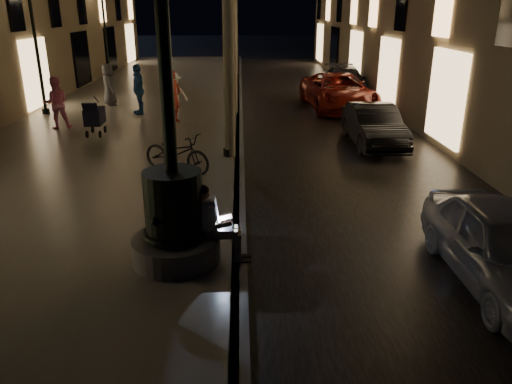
{
  "coord_description": "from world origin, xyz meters",
  "views": [
    {
      "loc": [
        0.05,
        -5.17,
        4.01
      ],
      "look_at": [
        0.3,
        3.0,
        0.98
      ],
      "focal_mm": 35.0,
      "sensor_mm": 36.0,
      "label": 1
    }
  ],
  "objects_px": {
    "lamp_curb_b": "(231,28)",
    "stroller": "(94,116)",
    "lamp_curb_c": "(233,22)",
    "pedestrian_red": "(173,97)",
    "fountain_lamppost": "(174,201)",
    "lamp_left_b": "(34,30)",
    "pedestrian_pink": "(56,103)",
    "car_third": "(338,92)",
    "pedestrian_white": "(174,94)",
    "pedestrian_blue": "(138,89)",
    "car_rear": "(344,82)",
    "car_second": "(374,126)",
    "bicycle": "(177,153)",
    "car_front": "(503,246)",
    "pedestrian_dark": "(109,85)",
    "lamp_curb_d": "(235,19)",
    "lamp_curb_a": "(226,40)",
    "lamp_left_c": "(104,23)",
    "seated_man_laptop": "(214,221)"
  },
  "relations": [
    {
      "from": "lamp_curb_b",
      "to": "stroller",
      "type": "distance_m",
      "value": 7.39
    },
    {
      "from": "lamp_curb_c",
      "to": "pedestrian_red",
      "type": "xyz_separation_m",
      "value": [
        -1.98,
        -11.71,
        -2.13
      ]
    },
    {
      "from": "fountain_lamppost",
      "to": "lamp_left_b",
      "type": "distance_m",
      "value": 13.75
    },
    {
      "from": "lamp_curb_b",
      "to": "pedestrian_pink",
      "type": "xyz_separation_m",
      "value": [
        -5.76,
        -4.5,
        -2.18
      ]
    },
    {
      "from": "pedestrian_pink",
      "to": "car_third",
      "type": "bearing_deg",
      "value": 179.33
    },
    {
      "from": "pedestrian_white",
      "to": "pedestrian_red",
      "type": "bearing_deg",
      "value": 73.37
    },
    {
      "from": "pedestrian_blue",
      "to": "car_rear",
      "type": "bearing_deg",
      "value": 94.96
    },
    {
      "from": "car_second",
      "to": "bicycle",
      "type": "bearing_deg",
      "value": -151.17
    },
    {
      "from": "car_front",
      "to": "pedestrian_pink",
      "type": "height_order",
      "value": "pedestrian_pink"
    },
    {
      "from": "car_second",
      "to": "pedestrian_red",
      "type": "bearing_deg",
      "value": 158.13
    },
    {
      "from": "fountain_lamppost",
      "to": "car_front",
      "type": "height_order",
      "value": "fountain_lamppost"
    },
    {
      "from": "lamp_curb_c",
      "to": "pedestrian_red",
      "type": "distance_m",
      "value": 12.07
    },
    {
      "from": "fountain_lamppost",
      "to": "pedestrian_blue",
      "type": "relative_size",
      "value": 2.8
    },
    {
      "from": "lamp_curb_c",
      "to": "pedestrian_dark",
      "type": "height_order",
      "value": "lamp_curb_c"
    },
    {
      "from": "car_rear",
      "to": "pedestrian_white",
      "type": "xyz_separation_m",
      "value": [
        -7.46,
        -5.59,
        0.33
      ]
    },
    {
      "from": "lamp_left_b",
      "to": "car_third",
      "type": "distance_m",
      "value": 11.86
    },
    {
      "from": "fountain_lamppost",
      "to": "stroller",
      "type": "xyz_separation_m",
      "value": [
        -3.54,
        8.45,
        -0.4
      ]
    },
    {
      "from": "lamp_curb_d",
      "to": "lamp_curb_c",
      "type": "bearing_deg",
      "value": -90.0
    },
    {
      "from": "pedestrian_blue",
      "to": "car_front",
      "type": "bearing_deg",
      "value": 7.1
    },
    {
      "from": "pedestrian_white",
      "to": "car_rear",
      "type": "bearing_deg",
      "value": -166.28
    },
    {
      "from": "pedestrian_blue",
      "to": "bicycle",
      "type": "distance_m",
      "value": 7.62
    },
    {
      "from": "pedestrian_white",
      "to": "pedestrian_dark",
      "type": "xyz_separation_m",
      "value": [
        -2.93,
        2.25,
        0.05
      ]
    },
    {
      "from": "car_rear",
      "to": "pedestrian_pink",
      "type": "xyz_separation_m",
      "value": [
        -11.11,
        -7.5,
        0.38
      ]
    },
    {
      "from": "lamp_curb_a",
      "to": "lamp_curb_b",
      "type": "height_order",
      "value": "same"
    },
    {
      "from": "bicycle",
      "to": "car_front",
      "type": "bearing_deg",
      "value": -104.46
    },
    {
      "from": "lamp_curb_c",
      "to": "lamp_left_b",
      "type": "distance_m",
      "value": 12.26
    },
    {
      "from": "lamp_curb_b",
      "to": "fountain_lamppost",
      "type": "bearing_deg",
      "value": -92.86
    },
    {
      "from": "lamp_left_c",
      "to": "pedestrian_red",
      "type": "xyz_separation_m",
      "value": [
        5.12,
        -11.71,
        -2.13
      ]
    },
    {
      "from": "seated_man_laptop",
      "to": "pedestrian_white",
      "type": "distance_m",
      "value": 11.59
    },
    {
      "from": "car_front",
      "to": "car_rear",
      "type": "relative_size",
      "value": 0.8
    },
    {
      "from": "lamp_curb_d",
      "to": "pedestrian_blue",
      "type": "height_order",
      "value": "lamp_curb_d"
    },
    {
      "from": "lamp_curb_d",
      "to": "lamp_left_c",
      "type": "xyz_separation_m",
      "value": [
        -7.1,
        -8.0,
        0.0
      ]
    },
    {
      "from": "lamp_curb_c",
      "to": "car_third",
      "type": "height_order",
      "value": "lamp_curb_c"
    },
    {
      "from": "car_rear",
      "to": "pedestrian_blue",
      "type": "xyz_separation_m",
      "value": [
        -8.85,
        -5.13,
        0.46
      ]
    },
    {
      "from": "fountain_lamppost",
      "to": "lamp_curb_b",
      "type": "distance_m",
      "value": 14.16
    },
    {
      "from": "stroller",
      "to": "car_second",
      "type": "xyz_separation_m",
      "value": [
        8.65,
        -0.73,
        -0.19
      ]
    },
    {
      "from": "pedestrian_dark",
      "to": "lamp_curb_a",
      "type": "bearing_deg",
      "value": -169.24
    },
    {
      "from": "fountain_lamppost",
      "to": "bicycle",
      "type": "height_order",
      "value": "fountain_lamppost"
    },
    {
      "from": "lamp_curb_d",
      "to": "car_third",
      "type": "xyz_separation_m",
      "value": [
        4.39,
        -16.51,
        -2.5
      ]
    },
    {
      "from": "pedestrian_white",
      "to": "stroller",
      "type": "bearing_deg",
      "value": 31.08
    },
    {
      "from": "seated_man_laptop",
      "to": "lamp_curb_a",
      "type": "distance_m",
      "value": 6.45
    },
    {
      "from": "pedestrian_dark",
      "to": "car_rear",
      "type": "bearing_deg",
      "value": -94.79
    },
    {
      "from": "pedestrian_pink",
      "to": "seated_man_laptop",
      "type": "bearing_deg",
      "value": 98.66
    },
    {
      "from": "lamp_curb_d",
      "to": "car_front",
      "type": "xyz_separation_m",
      "value": [
        4.3,
        -30.5,
        -2.61
      ]
    },
    {
      "from": "car_rear",
      "to": "pedestrian_red",
      "type": "height_order",
      "value": "pedestrian_red"
    },
    {
      "from": "lamp_curb_b",
      "to": "stroller",
      "type": "relative_size",
      "value": 3.97
    },
    {
      "from": "car_front",
      "to": "pedestrian_white",
      "type": "xyz_separation_m",
      "value": [
        -6.41,
        11.91,
        0.37
      ]
    },
    {
      "from": "pedestrian_red",
      "to": "lamp_curb_c",
      "type": "bearing_deg",
      "value": 20.19
    },
    {
      "from": "lamp_left_b",
      "to": "pedestrian_pink",
      "type": "xyz_separation_m",
      "value": [
        1.34,
        -2.5,
        -2.18
      ]
    },
    {
      "from": "car_second",
      "to": "stroller",
      "type": "bearing_deg",
      "value": 175.15
    }
  ]
}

